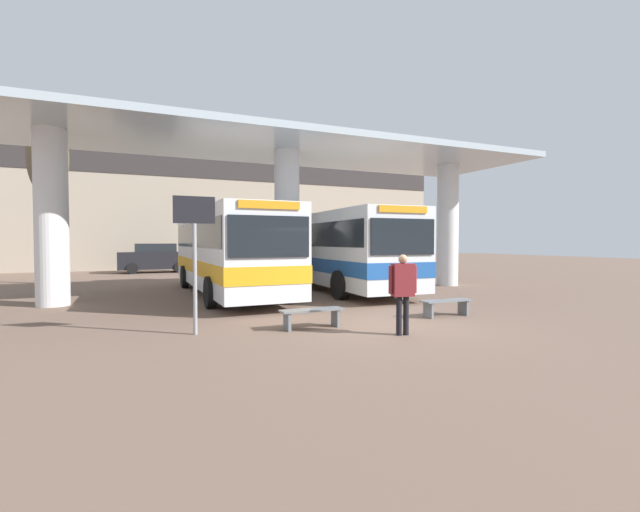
# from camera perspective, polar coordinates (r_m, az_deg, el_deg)

# --- Properties ---
(ground_plane) EXTENTS (100.00, 100.00, 0.00)m
(ground_plane) POSITION_cam_1_polar(r_m,az_deg,el_deg) (10.63, 8.77, -9.34)
(ground_plane) COLOR #755B4C
(townhouse_backdrop) EXTENTS (40.00, 0.58, 9.09)m
(townhouse_backdrop) POSITION_cam_1_polar(r_m,az_deg,el_deg) (34.58, -14.31, 7.24)
(townhouse_backdrop) COLOR tan
(townhouse_backdrop) RESTS_ON ground_plane
(station_canopy) EXTENTS (20.99, 6.36, 5.90)m
(station_canopy) POSITION_cam_1_polar(r_m,az_deg,el_deg) (17.22, -4.44, 10.97)
(station_canopy) COLOR silver
(station_canopy) RESTS_ON ground_plane
(transit_bus_left_bay) EXTENTS (2.90, 11.15, 3.23)m
(transit_bus_left_bay) POSITION_cam_1_polar(r_m,az_deg,el_deg) (17.25, -12.28, 0.99)
(transit_bus_left_bay) COLOR silver
(transit_bus_left_bay) RESTS_ON ground_plane
(transit_bus_center_bay) EXTENTS (3.10, 11.32, 3.24)m
(transit_bus_center_bay) POSITION_cam_1_polar(r_m,az_deg,el_deg) (18.85, 1.87, 1.16)
(transit_bus_center_bay) COLOR silver
(transit_bus_center_bay) RESTS_ON ground_plane
(waiting_bench_near_pillar) EXTENTS (1.51, 0.44, 0.46)m
(waiting_bench_near_pillar) POSITION_cam_1_polar(r_m,az_deg,el_deg) (12.40, 16.48, -6.20)
(waiting_bench_near_pillar) COLOR slate
(waiting_bench_near_pillar) RESTS_ON ground_plane
(waiting_bench_mid_platform) EXTENTS (1.56, 0.44, 0.46)m
(waiting_bench_mid_platform) POSITION_cam_1_polar(r_m,az_deg,el_deg) (10.31, -1.09, -7.76)
(waiting_bench_mid_platform) COLOR slate
(waiting_bench_mid_platform) RESTS_ON ground_plane
(info_sign_platform) EXTENTS (0.90, 0.09, 3.08)m
(info_sign_platform) POSITION_cam_1_polar(r_m,az_deg,el_deg) (9.87, -16.39, 2.52)
(info_sign_platform) COLOR gray
(info_sign_platform) RESTS_ON ground_plane
(pedestrian_waiting) EXTENTS (0.66, 0.35, 1.79)m
(pedestrian_waiting) POSITION_cam_1_polar(r_m,az_deg,el_deg) (9.64, 10.97, -3.95)
(pedestrian_waiting) COLOR black
(pedestrian_waiting) RESTS_ON ground_plane
(poplar_tree_behind_left) EXTENTS (1.82, 1.82, 8.21)m
(poplar_tree_behind_left) POSITION_cam_1_polar(r_m,az_deg,el_deg) (25.17, -32.53, 10.74)
(poplar_tree_behind_left) COLOR brown
(poplar_tree_behind_left) RESTS_ON ground_plane
(parked_car_street) EXTENTS (4.66, 1.98, 1.94)m
(parked_car_street) POSITION_cam_1_polar(r_m,az_deg,el_deg) (30.57, -21.08, -0.27)
(parked_car_street) COLOR black
(parked_car_street) RESTS_ON ground_plane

